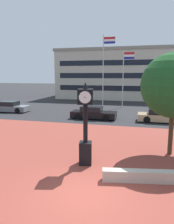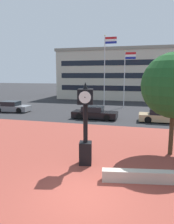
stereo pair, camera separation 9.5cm
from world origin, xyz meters
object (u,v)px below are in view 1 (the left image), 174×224
at_px(car_street_mid, 161,116).
at_px(flagpole_secondary, 124,74).
at_px(car_street_far, 11,107).
at_px(street_clock, 85,125).
at_px(car_street_near, 93,113).
at_px(flagpole_primary, 104,66).
at_px(civic_building, 116,74).

distance_m(car_street_mid, flagpole_secondary, 10.41).
height_order(car_street_mid, car_street_far, same).
distance_m(street_clock, car_street_far, 18.40).
bearing_deg(flagpole_secondary, car_street_far, -151.53).
distance_m(car_street_near, car_street_far, 10.84).
height_order(street_clock, car_street_far, street_clock).
bearing_deg(flagpole_primary, street_clock, -82.43).
xyz_separation_m(street_clock, flagpole_primary, (-2.67, 20.07, 3.66)).
bearing_deg(flagpole_primary, flagpole_secondary, -0.00).
relative_size(car_street_mid, flagpole_primary, 0.46).
distance_m(car_street_far, civic_building, 24.05).
height_order(car_street_far, flagpole_primary, flagpole_primary).
height_order(car_street_near, flagpole_secondary, flagpole_secondary).
xyz_separation_m(car_street_near, civic_building, (-0.51, 23.05, 4.03)).
height_order(car_street_near, car_street_far, same).
bearing_deg(civic_building, car_street_mid, -72.69).
xyz_separation_m(car_street_near, car_street_far, (-10.71, 1.65, 0.00)).
distance_m(street_clock, car_street_mid, 12.38).
height_order(car_street_near, car_street_mid, same).
bearing_deg(civic_building, flagpole_primary, -89.79).
bearing_deg(street_clock, car_street_far, 123.16).
distance_m(street_clock, civic_building, 34.62).
relative_size(street_clock, car_street_near, 0.89).
distance_m(car_street_mid, flagpole_primary, 12.26).
bearing_deg(street_clock, car_street_near, 89.39).
bearing_deg(car_street_near, car_street_mid, 91.97).
relative_size(street_clock, car_street_far, 0.94).
height_order(flagpole_secondary, civic_building, civic_building).
relative_size(car_street_far, flagpole_primary, 0.45).
bearing_deg(flagpole_primary, car_street_far, -145.49).
bearing_deg(civic_building, car_street_far, -115.48).
xyz_separation_m(car_street_far, flagpole_primary, (10.25, 7.05, 5.11)).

